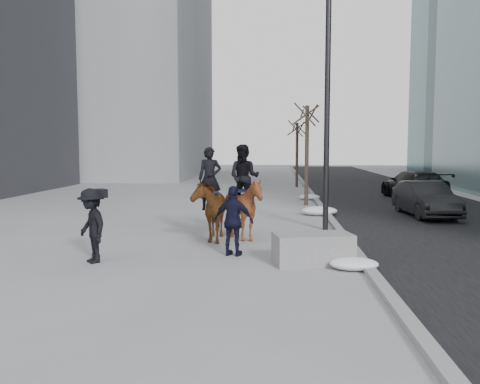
# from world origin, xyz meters

# --- Properties ---
(ground) EXTENTS (120.00, 120.00, 0.00)m
(ground) POSITION_xyz_m (0.00, 0.00, 0.00)
(ground) COLOR gray
(ground) RESTS_ON ground
(road) EXTENTS (8.00, 90.00, 0.01)m
(road) POSITION_xyz_m (7.00, 10.00, 0.01)
(road) COLOR black
(road) RESTS_ON ground
(curb) EXTENTS (0.25, 90.00, 0.12)m
(curb) POSITION_xyz_m (3.00, 10.00, 0.06)
(curb) COLOR gray
(curb) RESTS_ON ground
(planter) EXTENTS (1.94, 1.26, 0.71)m
(planter) POSITION_xyz_m (1.83, -0.69, 0.36)
(planter) COLOR gray
(planter) RESTS_ON ground
(car_near) EXTENTS (1.71, 4.21, 1.36)m
(car_near) POSITION_xyz_m (6.79, 7.60, 0.68)
(car_near) COLOR black
(car_near) RESTS_ON ground
(car_far) EXTENTS (2.70, 5.35, 1.49)m
(car_far) POSITION_xyz_m (8.08, 14.09, 0.74)
(car_far) COLOR black
(car_far) RESTS_ON ground
(tree_near) EXTENTS (1.20, 1.20, 5.07)m
(tree_near) POSITION_xyz_m (2.40, 11.10, 2.54)
(tree_near) COLOR #3B2E22
(tree_near) RESTS_ON ground
(tree_far) EXTENTS (1.20, 1.20, 4.71)m
(tree_far) POSITION_xyz_m (2.40, 21.40, 2.36)
(tree_far) COLOR #33261E
(tree_far) RESTS_ON ground
(mounted_left) EXTENTS (1.11, 2.16, 2.71)m
(mounted_left) POSITION_xyz_m (-0.97, 2.21, 1.01)
(mounted_left) COLOR #47250E
(mounted_left) RESTS_ON ground
(mounted_right) EXTENTS (1.76, 1.90, 2.78)m
(mounted_right) POSITION_xyz_m (0.04, 2.24, 1.12)
(mounted_right) COLOR #4A220E
(mounted_right) RESTS_ON ground
(feeder) EXTENTS (1.11, 0.99, 1.75)m
(feeder) POSITION_xyz_m (-0.08, 0.07, 0.88)
(feeder) COLOR black
(feeder) RESTS_ON ground
(camera_crew) EXTENTS (1.23, 1.28, 1.75)m
(camera_crew) POSITION_xyz_m (-3.35, -0.90, 0.89)
(camera_crew) COLOR black
(camera_crew) RESTS_ON ground
(lamppost) EXTENTS (0.25, 1.71, 9.09)m
(lamppost) POSITION_xyz_m (2.60, 4.33, 4.99)
(lamppost) COLOR black
(lamppost) RESTS_ON ground
(snow_piles) EXTENTS (1.42, 15.34, 0.36)m
(snow_piles) POSITION_xyz_m (2.70, 7.00, 0.16)
(snow_piles) COLOR white
(snow_piles) RESTS_ON ground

